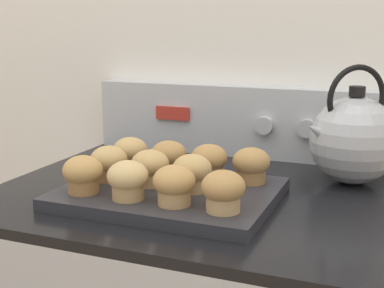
% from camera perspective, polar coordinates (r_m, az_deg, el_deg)
% --- Properties ---
extents(wall_back, '(8.00, 0.05, 2.40)m').
position_cam_1_polar(wall_back, '(1.32, 6.05, 11.00)').
color(wall_back, white).
rests_on(wall_back, ground_plane).
extents(control_panel, '(0.73, 0.07, 0.17)m').
position_cam_1_polar(control_panel, '(1.29, 5.28, 2.46)').
color(control_panel, '#B7BABF').
rests_on(control_panel, stove_range).
extents(muffin_pan, '(0.38, 0.29, 0.02)m').
position_cam_1_polar(muffin_pan, '(0.98, -2.38, -5.29)').
color(muffin_pan, '#28282D').
rests_on(muffin_pan, stove_range).
extents(muffin_r0_c0, '(0.07, 0.07, 0.07)m').
position_cam_1_polar(muffin_r0_c0, '(0.95, -11.56, -3.14)').
color(muffin_r0_c0, olive).
rests_on(muffin_r0_c0, muffin_pan).
extents(muffin_r0_c1, '(0.07, 0.07, 0.07)m').
position_cam_1_polar(muffin_r0_c1, '(0.91, -6.86, -3.79)').
color(muffin_r0_c1, tan).
rests_on(muffin_r0_c1, muffin_pan).
extents(muffin_r0_c2, '(0.07, 0.07, 0.07)m').
position_cam_1_polar(muffin_r0_c2, '(0.87, -1.92, -4.35)').
color(muffin_r0_c2, tan).
rests_on(muffin_r0_c2, muffin_pan).
extents(muffin_r0_c3, '(0.07, 0.07, 0.07)m').
position_cam_1_polar(muffin_r0_c3, '(0.84, 3.35, -4.99)').
color(muffin_r0_c3, tan).
rests_on(muffin_r0_c3, muffin_pan).
extents(muffin_r1_c0, '(0.07, 0.07, 0.07)m').
position_cam_1_polar(muffin_r1_c0, '(1.02, -8.85, -1.99)').
color(muffin_r1_c0, olive).
rests_on(muffin_r1_c0, muffin_pan).
extents(muffin_r1_c1, '(0.07, 0.07, 0.07)m').
position_cam_1_polar(muffin_r1_c1, '(0.98, -4.49, -2.49)').
color(muffin_r1_c1, tan).
rests_on(muffin_r1_c1, muffin_pan).
extents(muffin_r1_c2, '(0.07, 0.07, 0.07)m').
position_cam_1_polar(muffin_r1_c2, '(0.94, 0.00, -3.05)').
color(muffin_r1_c2, tan).
rests_on(muffin_r1_c2, muffin_pan).
extents(muffin_r2_c0, '(0.07, 0.07, 0.07)m').
position_cam_1_polar(muffin_r2_c0, '(1.09, -6.62, -0.97)').
color(muffin_r2_c0, olive).
rests_on(muffin_r2_c0, muffin_pan).
extents(muffin_r2_c1, '(0.07, 0.07, 0.07)m').
position_cam_1_polar(muffin_r2_c1, '(1.05, -2.51, -1.39)').
color(muffin_r2_c1, olive).
rests_on(muffin_r2_c1, muffin_pan).
extents(muffin_r2_c2, '(0.07, 0.07, 0.07)m').
position_cam_1_polar(muffin_r2_c2, '(1.02, 1.82, -1.83)').
color(muffin_r2_c2, tan).
rests_on(muffin_r2_c2, muffin_pan).
extents(muffin_r2_c3, '(0.07, 0.07, 0.07)m').
position_cam_1_polar(muffin_r2_c3, '(1.00, 6.33, -2.22)').
color(muffin_r2_c3, olive).
rests_on(muffin_r2_c3, muffin_pan).
extents(tea_kettle, '(0.19, 0.18, 0.24)m').
position_cam_1_polar(tea_kettle, '(1.10, 16.84, 0.55)').
color(tea_kettle, '#ADAFB5').
rests_on(tea_kettle, stove_range).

